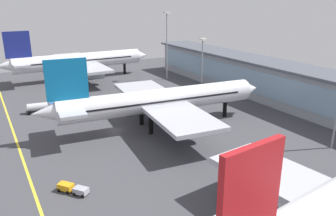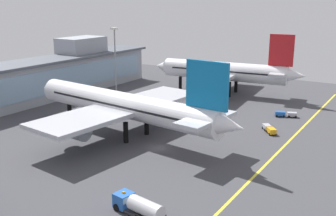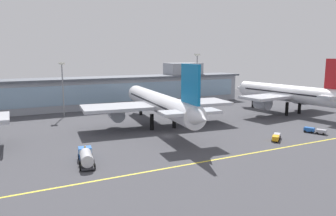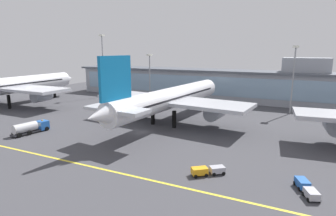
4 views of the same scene
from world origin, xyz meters
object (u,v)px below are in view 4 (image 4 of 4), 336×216
Objects in this scene: airliner_near_left at (10,86)px; airliner_near_right at (170,99)px; fuel_tanker_truck at (32,127)px; baggage_tug_near at (306,188)px; apron_light_mast_centre at (103,57)px; apron_light_mast_east at (294,69)px; apron_light_mast_west at (150,69)px; service_truck_far at (208,170)px.

airliner_near_right is at bearing -86.99° from airliner_near_left.
fuel_tanker_truck is 61.56m from baggage_tug_near.
apron_light_mast_centre is (-79.48, 54.64, 16.33)m from baggage_tug_near.
fuel_tanker_truck is 1.62× the size of baggage_tug_near.
airliner_near_right is at bearing -137.88° from apron_light_mast_east.
apron_light_mast_west is 22.66m from apron_light_mast_centre.
baggage_tug_near is at bearing 143.43° from service_truck_far.
airliner_near_left is 86.98m from service_truck_far.
baggage_tug_near is (34.46, -26.90, -6.22)m from airliner_near_right.
baggage_tug_near is 0.27× the size of apron_light_mast_east.
service_truck_far is at bearing -85.84° from fuel_tanker_truck.
fuel_tanker_truck is at bearing -43.13° from service_truck_far.
apron_light_mast_centre is (-45.02, 27.74, 10.11)m from airliner_near_right.
apron_light_mast_west is at bearing -91.49° from service_truck_far.
airliner_near_left is 10.56× the size of baggage_tug_near.
apron_light_mast_east is (52.99, -1.95, 1.69)m from apron_light_mast_west.
apron_light_mast_west is at bearing 23.39° from baggage_tug_near.
service_truck_far is at bearing -106.00° from airliner_near_left.
apron_light_mast_west is at bearing 3.76° from apron_light_mast_centre.
airliner_near_right is at bearing -40.07° from fuel_tanker_truck.
apron_light_mast_west reaches higher than fuel_tanker_truck.
service_truck_far is 71.84m from apron_light_mast_west.
airliner_near_right is 37.51m from apron_light_mast_west.
apron_light_mast_east reaches higher than baggage_tug_near.
airliner_near_left is 2.80× the size of apron_light_mast_east.
airliner_near_left is 1.00× the size of airliner_near_right.
apron_light_mast_west reaches higher than service_truck_far.
apron_light_mast_centre is at bearing -30.57° from airliner_near_left.
fuel_tanker_truck is at bearing -138.35° from apron_light_mast_east.
service_truck_far is at bearing -53.01° from apron_light_mast_west.
airliner_near_left reaches higher than airliner_near_right.
apron_light_mast_east is (75.16, -0.49, -2.75)m from apron_light_mast_centre.
apron_light_mast_east reaches higher than service_truck_far.
airliner_near_right is 2.79× the size of apron_light_mast_east.
airliner_near_left reaches higher than fuel_tanker_truck.
airliner_near_left reaches higher than baggage_tug_near.
airliner_near_left is 51.96m from apron_light_mast_west.
fuel_tanker_truck reaches higher than baggage_tug_near.
airliner_near_left is 98.52m from apron_light_mast_east.
apron_light_mast_east is at bearing -17.66° from baggage_tug_near.
airliner_near_right is at bearing -51.96° from apron_light_mast_west.
baggage_tug_near is 81.07m from apron_light_mast_west.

